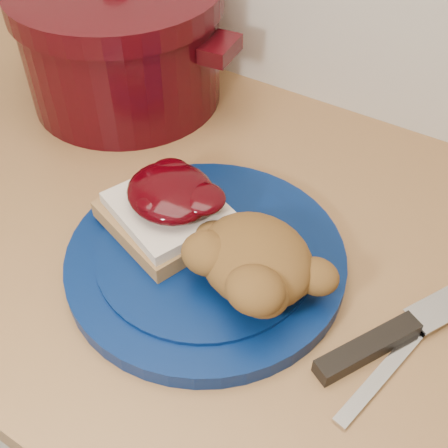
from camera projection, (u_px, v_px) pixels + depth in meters
The scene contains 8 objects.
base_cabinet at pixel (214, 413), 0.98m from camera, with size 4.00×0.60×0.86m, color beige.
plate at pixel (206, 258), 0.59m from camera, with size 0.29×0.29×0.02m, color #051847.
sandwich at pixel (168, 206), 0.59m from camera, with size 0.15×0.14×0.06m.
stuffing_mound at pixel (256, 259), 0.54m from camera, with size 0.12×0.10×0.06m, color brown.
chef_knife at pixel (401, 330), 0.53m from camera, with size 0.17×0.28×0.02m.
butter_knife at pixel (395, 359), 0.52m from camera, with size 0.17×0.01×0.00m, color silver.
dutch_oven at pixel (122, 43), 0.78m from camera, with size 0.34×0.32×0.18m.
pepper_grinder at pixel (109, 41), 0.82m from camera, with size 0.06×0.06×0.13m.
Camera 1 is at (0.26, 1.12, 1.36)m, focal length 45.00 mm.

